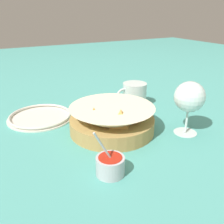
{
  "coord_description": "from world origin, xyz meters",
  "views": [
    {
      "loc": [
        0.36,
        0.64,
        0.36
      ],
      "look_at": [
        0.02,
        0.02,
        0.07
      ],
      "focal_mm": 40.0,
      "sensor_mm": 36.0,
      "label": 1
    }
  ],
  "objects_px": {
    "wine_glass": "(189,98)",
    "beer_mug": "(134,95)",
    "side_plate": "(40,116)",
    "sauce_cup": "(110,165)",
    "food_basket": "(112,120)"
  },
  "relations": [
    {
      "from": "sauce_cup",
      "to": "beer_mug",
      "type": "relative_size",
      "value": 0.92
    },
    {
      "from": "sauce_cup",
      "to": "wine_glass",
      "type": "bearing_deg",
      "value": -166.56
    },
    {
      "from": "sauce_cup",
      "to": "wine_glass",
      "type": "height_order",
      "value": "wine_glass"
    },
    {
      "from": "sauce_cup",
      "to": "beer_mug",
      "type": "distance_m",
      "value": 0.46
    },
    {
      "from": "beer_mug",
      "to": "food_basket",
      "type": "bearing_deg",
      "value": 40.34
    },
    {
      "from": "food_basket",
      "to": "sauce_cup",
      "type": "bearing_deg",
      "value": 60.35
    },
    {
      "from": "wine_glass",
      "to": "side_plate",
      "type": "xyz_separation_m",
      "value": [
        0.37,
        -0.33,
        -0.11
      ]
    },
    {
      "from": "wine_glass",
      "to": "beer_mug",
      "type": "height_order",
      "value": "wine_glass"
    },
    {
      "from": "sauce_cup",
      "to": "beer_mug",
      "type": "height_order",
      "value": "sauce_cup"
    },
    {
      "from": "wine_glass",
      "to": "beer_mug",
      "type": "relative_size",
      "value": 1.27
    },
    {
      "from": "side_plate",
      "to": "beer_mug",
      "type": "bearing_deg",
      "value": 171.98
    },
    {
      "from": "food_basket",
      "to": "wine_glass",
      "type": "distance_m",
      "value": 0.24
    },
    {
      "from": "wine_glass",
      "to": "side_plate",
      "type": "relative_size",
      "value": 0.73
    },
    {
      "from": "wine_glass",
      "to": "beer_mug",
      "type": "bearing_deg",
      "value": -87.73
    },
    {
      "from": "side_plate",
      "to": "wine_glass",
      "type": "bearing_deg",
      "value": 138.62
    }
  ]
}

